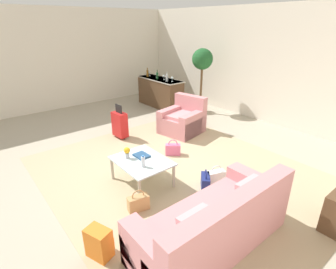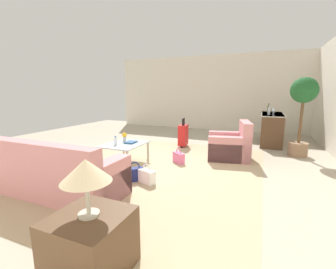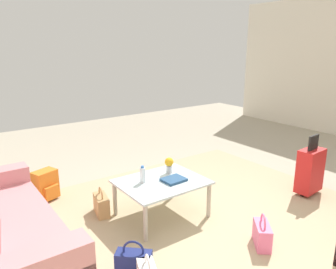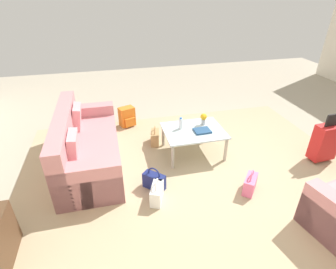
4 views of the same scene
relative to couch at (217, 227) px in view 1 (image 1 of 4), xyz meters
name	(u,v)px [view 1 (image 1 of 4)]	position (x,y,z in m)	size (l,w,h in m)	color
ground_plane	(152,165)	(-2.19, 0.60, -0.31)	(12.00, 12.00, 0.00)	#A89E89
wall_back	(273,67)	(-2.19, 4.66, 1.24)	(10.24, 0.12, 3.10)	silver
wall_left	(57,60)	(-7.25, 0.60, 1.24)	(0.12, 8.00, 3.10)	silver
area_rug	(179,174)	(-1.59, 0.80, -0.31)	(5.20, 4.40, 0.01)	tan
couch	(217,227)	(0.00, 0.00, 0.00)	(0.89, 2.11, 0.89)	#C67F84
armchair	(183,121)	(-3.11, 2.27, -0.01)	(1.07, 1.11, 0.91)	#C67F84
coffee_table	(142,163)	(-1.79, 0.10, 0.09)	(1.00, 0.80, 0.45)	silver
water_bottle	(143,162)	(-1.59, 0.00, 0.24)	(0.06, 0.06, 0.20)	silver
coffee_table_book	(142,155)	(-1.91, 0.18, 0.16)	(0.26, 0.22, 0.03)	navy
flower_vase	(127,152)	(-2.01, -0.05, 0.27)	(0.11, 0.11, 0.21)	#B2B7BC
bar_console	(160,92)	(-5.29, 3.20, 0.17)	(1.79, 0.63, 0.94)	#513823
wine_glass_leftmost	(149,73)	(-5.91, 3.21, 0.74)	(0.08, 0.08, 0.15)	silver
wine_glass_left_of_centre	(157,74)	(-5.50, 3.22, 0.74)	(0.08, 0.08, 0.15)	silver
wine_glass_right_of_centre	(164,76)	(-5.09, 3.20, 0.74)	(0.08, 0.08, 0.15)	silver
wine_glass_rightmost	(172,78)	(-4.68, 3.21, 0.74)	(0.08, 0.08, 0.15)	silver
wine_bottle_amber	(147,73)	(-5.84, 3.08, 0.75)	(0.07, 0.07, 0.30)	brown
wine_bottle_green	(157,76)	(-5.28, 3.08, 0.75)	(0.07, 0.07, 0.30)	#194C23
wine_bottle_clear	(167,78)	(-4.79, 3.08, 0.75)	(0.07, 0.07, 0.30)	silver
suitcase_red	(120,124)	(-3.79, 0.80, 0.05)	(0.42, 0.25, 0.85)	red
handbag_navy	(205,182)	(-0.97, 0.84, -0.18)	(0.33, 0.32, 0.36)	navy
handbag_tan	(138,203)	(-1.22, -0.36, -0.18)	(0.21, 0.34, 0.36)	tan
handbag_white	(216,177)	(-0.96, 1.10, -0.18)	(0.25, 0.35, 0.36)	white
handbag_pink	(173,149)	(-2.27, 1.22, -0.18)	(0.31, 0.33, 0.36)	pink
backpack_orange	(100,243)	(-0.80, -1.19, -0.12)	(0.35, 0.32, 0.40)	orange
potted_ficus	(202,71)	(-3.99, 3.80, 0.99)	(0.62, 0.62, 1.95)	#84664C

